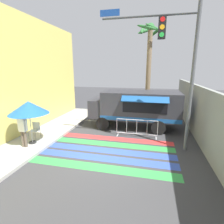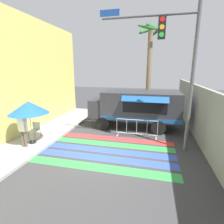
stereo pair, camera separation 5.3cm
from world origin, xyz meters
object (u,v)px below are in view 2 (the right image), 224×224
object	(u,v)px
food_truck	(134,106)
palm_tree	(150,56)
barricade_side	(87,116)
traffic_signal_pole	(175,55)
patio_umbrella	(29,108)
folding_chair	(35,129)
barricade_front	(137,128)
vendor_person	(23,128)

from	to	relation	value
food_truck	palm_tree	bearing A→B (deg)	79.14
barricade_side	food_truck	bearing A→B (deg)	-2.12
palm_tree	traffic_signal_pole	bearing A→B (deg)	-79.07
patio_umbrella	palm_tree	distance (m)	10.09
food_truck	patio_umbrella	size ratio (longest dim) A/B	2.66
folding_chair	palm_tree	size ratio (longest dim) A/B	0.12
barricade_front	palm_tree	distance (m)	7.12
patio_umbrella	palm_tree	xyz separation A→B (m)	(5.41, 8.00, 2.91)
patio_umbrella	barricade_front	bearing A→B (deg)	25.35
folding_chair	food_truck	bearing A→B (deg)	36.82
folding_chair	barricade_side	size ratio (longest dim) A/B	0.48
barricade_side	palm_tree	xyz separation A→B (m)	(4.10, 3.68, 4.38)
traffic_signal_pole	barricade_front	size ratio (longest dim) A/B	2.79
vendor_person	palm_tree	world-z (taller)	palm_tree
barricade_side	palm_tree	size ratio (longest dim) A/B	0.24
food_truck	palm_tree	xyz separation A→B (m)	(0.73, 3.81, 3.42)
patio_umbrella	folding_chair	size ratio (longest dim) A/B	2.49
palm_tree	patio_umbrella	bearing A→B (deg)	-124.08
folding_chair	barricade_front	xyz separation A→B (m)	(5.33, 1.74, -0.14)
food_truck	barricade_front	size ratio (longest dim) A/B	2.45
patio_umbrella	vendor_person	bearing A→B (deg)	-97.81
patio_umbrella	barricade_side	xyz separation A→B (m)	(1.31, 4.32, -1.48)
food_truck	barricade_side	bearing A→B (deg)	177.88
food_truck	barricade_front	bearing A→B (deg)	-78.43
food_truck	barricade_front	xyz separation A→B (m)	(0.37, -1.80, -0.95)
traffic_signal_pole	barricade_front	bearing A→B (deg)	145.98
food_truck	patio_umbrella	distance (m)	6.31
food_truck	vendor_person	world-z (taller)	food_truck
traffic_signal_pole	barricade_side	size ratio (longest dim) A/B	3.65
traffic_signal_pole	barricade_front	xyz separation A→B (m)	(-1.66, 1.12, -3.87)
folding_chair	barricade_side	xyz separation A→B (m)	(1.59, 3.66, -0.15)
traffic_signal_pole	barricade_side	distance (m)	7.32
traffic_signal_pole	barricade_side	world-z (taller)	traffic_signal_pole
folding_chair	patio_umbrella	bearing A→B (deg)	-65.66
palm_tree	barricade_front	bearing A→B (deg)	-93.70
folding_chair	barricade_side	bearing A→B (deg)	67.89
traffic_signal_pole	barricade_side	xyz separation A→B (m)	(-5.40, 3.05, -3.88)
vendor_person	folding_chair	bearing A→B (deg)	85.90
vendor_person	barricade_front	bearing A→B (deg)	14.45
traffic_signal_pole	vendor_person	xyz separation A→B (m)	(-6.78, -1.74, -3.29)
folding_chair	traffic_signal_pole	bearing A→B (deg)	6.36
patio_umbrella	barricade_side	bearing A→B (deg)	73.12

